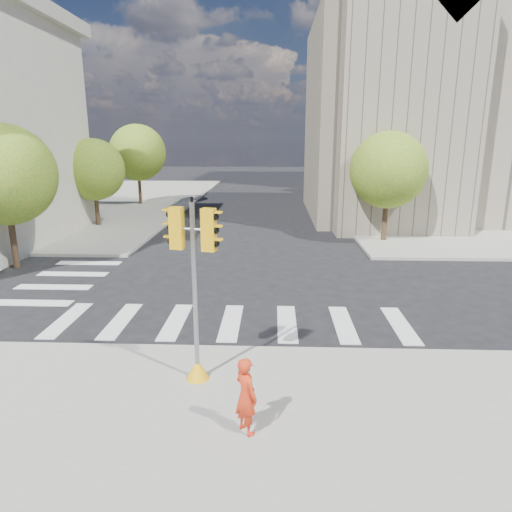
{
  "coord_description": "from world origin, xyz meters",
  "views": [
    {
      "loc": [
        1.24,
        -15.64,
        5.77
      ],
      "look_at": [
        0.69,
        -1.51,
        2.1
      ],
      "focal_mm": 32.0,
      "sensor_mm": 36.0,
      "label": 1
    }
  ],
  "objects_px": {
    "lamp_near": "(382,157)",
    "photographer": "(246,396)",
    "lamp_far": "(347,151)",
    "traffic_signal": "(195,306)"
  },
  "relations": [
    {
      "from": "photographer",
      "to": "lamp_far",
      "type": "bearing_deg",
      "value": -50.63
    },
    {
      "from": "lamp_far",
      "to": "traffic_signal",
      "type": "distance_m",
      "value": 34.97
    },
    {
      "from": "traffic_signal",
      "to": "photographer",
      "type": "height_order",
      "value": "traffic_signal"
    },
    {
      "from": "lamp_far",
      "to": "photographer",
      "type": "distance_m",
      "value": 36.72
    },
    {
      "from": "lamp_far",
      "to": "traffic_signal",
      "type": "xyz_separation_m",
      "value": [
        -8.55,
        -33.81,
        -2.58
      ]
    },
    {
      "from": "lamp_far",
      "to": "traffic_signal",
      "type": "height_order",
      "value": "lamp_far"
    },
    {
      "from": "lamp_near",
      "to": "photographer",
      "type": "height_order",
      "value": "lamp_near"
    },
    {
      "from": "lamp_near",
      "to": "photographer",
      "type": "bearing_deg",
      "value": -108.41
    },
    {
      "from": "lamp_near",
      "to": "lamp_far",
      "type": "bearing_deg",
      "value": 90.0
    },
    {
      "from": "lamp_far",
      "to": "traffic_signal",
      "type": "bearing_deg",
      "value": -104.19
    }
  ]
}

